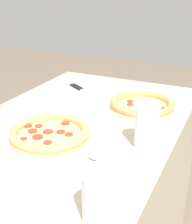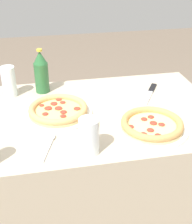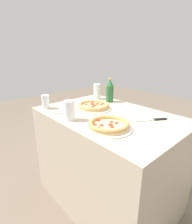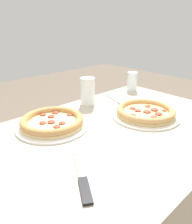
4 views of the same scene
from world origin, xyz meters
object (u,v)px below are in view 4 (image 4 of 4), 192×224
knife (82,175)px  spoon (117,100)px  pizza_pepperoni (145,112)px  glass_orange_juice (132,82)px  glass_lemonade (88,93)px  pizza_salami (52,122)px

knife → spoon: (-0.51, -0.33, 0.00)m
knife → spoon: 0.61m
pizza_pepperoni → spoon: bearing=-104.3°
spoon → knife: bearing=33.1°
glass_orange_juice → knife: (0.72, 0.41, -0.05)m
pizza_pepperoni → glass_lemonade: size_ratio=2.17×
pizza_pepperoni → pizza_salami: (0.35, -0.19, 0.00)m
pizza_pepperoni → knife: 0.47m
pizza_pepperoni → knife: bearing=14.7°
pizza_pepperoni → glass_lemonade: glass_lemonade is taller
knife → spoon: size_ratio=1.27×
pizza_pepperoni → knife: (0.46, 0.12, -0.02)m
knife → pizza_pepperoni: bearing=-165.3°
pizza_salami → glass_orange_juice: bearing=-171.2°
glass_lemonade → pizza_pepperoni: bearing=106.5°
pizza_pepperoni → glass_orange_juice: bearing=-132.5°
pizza_salami → glass_orange_juice: 0.62m
spoon → pizza_salami: bearing=3.3°
glass_orange_juice → knife: 0.83m
pizza_salami → spoon: size_ratio=1.73×
glass_lemonade → spoon: size_ratio=0.81×
knife → glass_orange_juice: bearing=-150.6°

